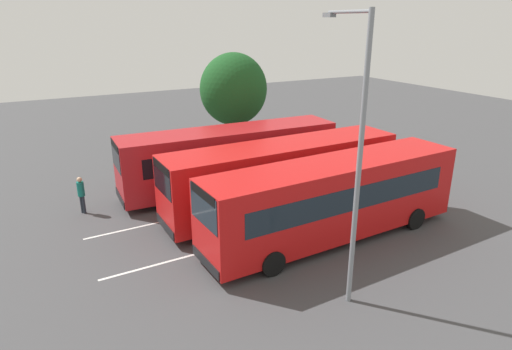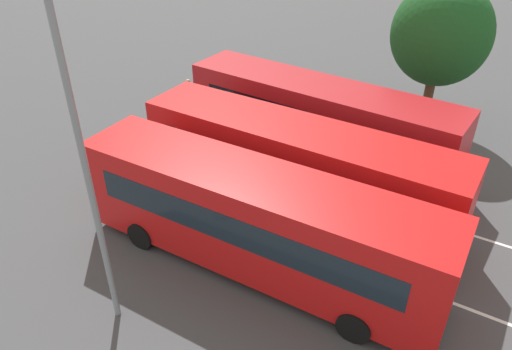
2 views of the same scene
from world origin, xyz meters
name	(u,v)px [view 1 (image 1 of 2)]	position (x,y,z in m)	size (l,w,h in m)	color
ground_plane	(276,213)	(0.00, 0.00, 0.00)	(77.74, 77.74, 0.00)	#424244
bus_far_left	(230,157)	(0.61, -3.70, 1.82)	(11.54, 2.89, 3.31)	#AD191E
bus_center_left	(283,175)	(-0.36, -0.01, 1.82)	(11.49, 2.65, 3.31)	red
bus_center_right	(334,198)	(-0.75, 3.26, 1.82)	(11.54, 2.87, 3.31)	red
pedestrian	(81,192)	(7.96, -4.27, 1.06)	(0.44, 0.44, 1.79)	#232833
street_lamp	(356,146)	(1.37, 6.75, 5.11)	(0.73, 2.82, 8.92)	gray
depot_tree	(234,89)	(-2.33, -9.29, 4.37)	(4.35, 3.91, 6.67)	#4C3823
lane_stripe_outer_left	(258,200)	(0.00, -1.73, 0.00)	(16.79, 0.12, 0.01)	silver
lane_stripe_inner_left	(296,227)	(0.00, 1.73, 0.00)	(16.79, 0.12, 0.01)	silver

